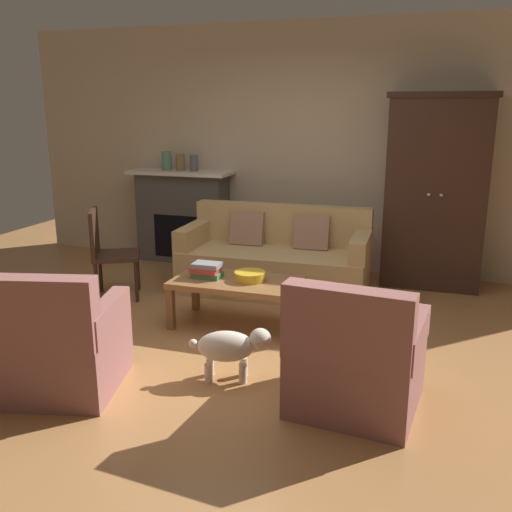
# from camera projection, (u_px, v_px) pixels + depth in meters

# --- Properties ---
(ground_plane) EXTENTS (9.60, 9.60, 0.00)m
(ground_plane) POSITION_uv_depth(u_px,v_px,m) (237.00, 347.00, 4.53)
(ground_plane) COLOR #B27A47
(back_wall) EXTENTS (7.20, 0.10, 2.80)m
(back_wall) POSITION_uv_depth(u_px,v_px,m) (312.00, 149.00, 6.51)
(back_wall) COLOR beige
(back_wall) RESTS_ON ground
(fireplace) EXTENTS (1.26, 0.48, 1.12)m
(fireplace) POSITION_uv_depth(u_px,v_px,m) (183.00, 215.00, 6.96)
(fireplace) COLOR #4C4947
(fireplace) RESTS_ON ground
(armoire) EXTENTS (1.06, 0.57, 2.01)m
(armoire) POSITION_uv_depth(u_px,v_px,m) (436.00, 192.00, 5.89)
(armoire) COLOR #382319
(armoire) RESTS_ON ground
(couch) EXTENTS (1.94, 0.91, 0.86)m
(couch) POSITION_uv_depth(u_px,v_px,m) (276.00, 260.00, 5.88)
(couch) COLOR tan
(couch) RESTS_ON ground
(coffee_table) EXTENTS (1.10, 0.60, 0.42)m
(coffee_table) POSITION_uv_depth(u_px,v_px,m) (237.00, 286.00, 4.89)
(coffee_table) COLOR olive
(coffee_table) RESTS_ON ground
(fruit_bowl) EXTENTS (0.27, 0.27, 0.08)m
(fruit_bowl) POSITION_uv_depth(u_px,v_px,m) (250.00, 276.00, 4.86)
(fruit_bowl) COLOR gold
(fruit_bowl) RESTS_ON coffee_table
(book_stack) EXTENTS (0.26, 0.18, 0.13)m
(book_stack) POSITION_uv_depth(u_px,v_px,m) (207.00, 270.00, 4.93)
(book_stack) COLOR #427A4C
(book_stack) RESTS_ON coffee_table
(mantel_vase_jade) EXTENTS (0.12, 0.12, 0.22)m
(mantel_vase_jade) POSITION_uv_depth(u_px,v_px,m) (167.00, 161.00, 6.83)
(mantel_vase_jade) COLOR slate
(mantel_vase_jade) RESTS_ON fireplace
(mantel_vase_bronze) EXTENTS (0.11, 0.11, 0.20)m
(mantel_vase_bronze) POSITION_uv_depth(u_px,v_px,m) (180.00, 162.00, 6.78)
(mantel_vase_bronze) COLOR olive
(mantel_vase_bronze) RESTS_ON fireplace
(mantel_vase_slate) EXTENTS (0.10, 0.10, 0.19)m
(mantel_vase_slate) POSITION_uv_depth(u_px,v_px,m) (194.00, 163.00, 6.73)
(mantel_vase_slate) COLOR #565B66
(mantel_vase_slate) RESTS_ON fireplace
(armchair_near_left) EXTENTS (0.93, 0.93, 0.88)m
(armchair_near_left) POSITION_uv_depth(u_px,v_px,m) (58.00, 347.00, 3.78)
(armchair_near_left) COLOR #935B56
(armchair_near_left) RESTS_ON ground
(armchair_near_right) EXTENTS (0.84, 0.84, 0.88)m
(armchair_near_right) POSITION_uv_depth(u_px,v_px,m) (355.00, 362.00, 3.55)
(armchair_near_right) COLOR #935B56
(armchair_near_right) RESTS_ON ground
(side_chair_wooden) EXTENTS (0.59, 0.59, 0.90)m
(side_chair_wooden) POSITION_uv_depth(u_px,v_px,m) (107.00, 248.00, 5.60)
(side_chair_wooden) COLOR #382319
(side_chair_wooden) RESTS_ON ground
(dog) EXTENTS (0.56, 0.31, 0.39)m
(dog) POSITION_uv_depth(u_px,v_px,m) (231.00, 347.00, 3.94)
(dog) COLOR beige
(dog) RESTS_ON ground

